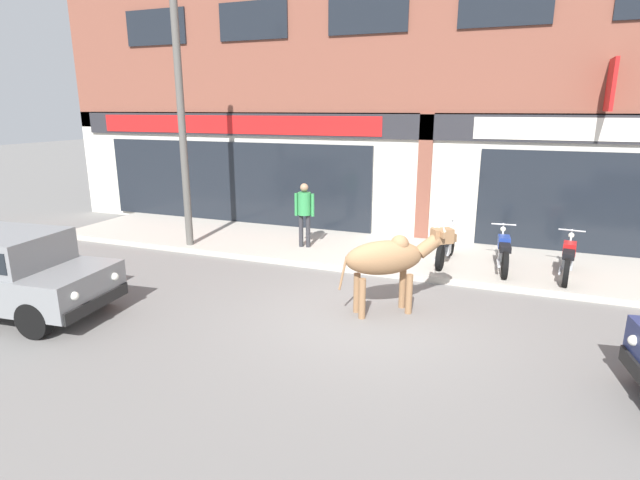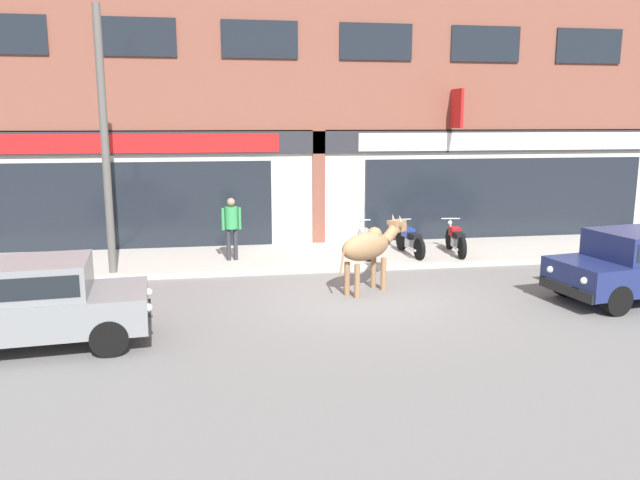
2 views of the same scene
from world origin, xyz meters
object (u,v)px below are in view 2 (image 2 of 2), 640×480
Objects in this scene: cow at (369,246)px; motorcycle_2 at (456,240)px; car_0 at (33,300)px; pedestrian at (231,222)px; utility_pole at (105,143)px; motorcycle_0 at (365,241)px; motorcycle_1 at (410,240)px; car_1 at (639,262)px.

cow is 1.02× the size of motorcycle_2.
cow is 4.17m from motorcycle_2.
car_0 is 6.35m from pedestrian.
utility_pole is (-8.75, -0.67, 2.64)m from motorcycle_2.
motorcycle_0 is (6.80, 5.35, -0.28)m from car_0.
motorcycle_1 is 0.30× the size of utility_pole.
pedestrian is 3.58m from utility_pole.
motorcycle_0 is at bearing -0.70° from pedestrian.
pedestrian is (-4.68, 0.12, 0.60)m from motorcycle_1.
pedestrian is (-5.93, 0.19, 0.60)m from motorcycle_2.
motorcycle_1 is 1.25m from motorcycle_2.
motorcycle_0 and motorcycle_2 have the same top height.
cow is 0.50× the size of car_0.
pedestrian is (-3.46, 0.04, 0.60)m from motorcycle_0.
utility_pole reaches higher than motorcycle_2.
car_1 is 0.63× the size of utility_pole.
car_0 is at bearing -96.53° from utility_pole.
motorcycle_1 is at bearing 5.61° from utility_pole.
cow is 3.03m from motorcycle_0.
car_0 is 2.06× the size of motorcycle_2.
motorcycle_2 is at bearing -1.87° from pedestrian.
motorcycle_0 is (-4.73, 4.45, -0.28)m from car_1.
cow is 1.15× the size of pedestrian.
utility_pole is at bearing -172.58° from motorcycle_0.
car_1 reaches higher than motorcycle_2.
utility_pole is (-5.67, 2.11, 2.16)m from cow.
car_0 reaches higher than motorcycle_1.
motorcycle_2 is at bearing 117.74° from car_1.
motorcycle_0 is 6.86m from utility_pole.
utility_pole is at bearing 83.47° from car_0.
motorcycle_0 is 1.13× the size of pedestrian.
motorcycle_2 is 5.96m from pedestrian.
motorcycle_2 is at bearing 42.10° from cow.
car_1 is at bearing -18.25° from utility_pole.
cow reaches higher than car_0.
motorcycle_0 is at bearing 176.18° from motorcycle_1.
motorcycle_2 is 0.30× the size of utility_pole.
pedestrian is 0.26× the size of utility_pole.
utility_pole reaches higher than car_1.
pedestrian is at bearing 16.98° from utility_pole.
motorcycle_1 is 7.98m from utility_pole.
cow is at bearing 21.34° from car_0.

